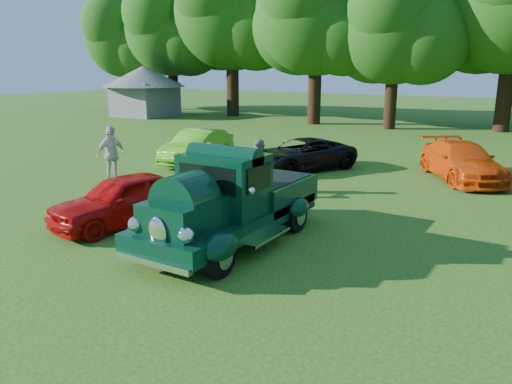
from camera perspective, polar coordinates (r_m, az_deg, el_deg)
The scene contains 11 objects.
ground at distance 11.35m, azimuth -5.23°, elevation -5.86°, with size 120.00×120.00×0.00m, color #1E4D12.
hero_pickup at distance 11.18m, azimuth -2.85°, elevation -1.35°, with size 2.44×5.24×2.05m.
red_convertible at distance 12.91m, azimuth -14.84°, elevation -0.81°, with size 1.51×3.76×1.28m, color #B50A07.
back_car_lime at distance 20.68m, azimuth -6.73°, elevation 5.20°, with size 1.43×4.09×1.35m, color #4BAC16.
back_car_black at distance 19.18m, azimuth 5.25°, elevation 4.30°, with size 1.98×4.30×1.20m, color black.
back_car_orange at distance 18.88m, azimuth 22.45°, elevation 3.28°, with size 1.82×4.48×1.30m, color #E44308.
spectator_pink at distance 15.14m, azimuth -5.29°, elevation 2.52°, with size 0.61×0.40×1.66m, color #D05657.
spectator_grey at distance 15.58m, azimuth 0.30°, elevation 2.95°, with size 0.82×0.64×1.68m, color gray.
spectator_white at distance 17.65m, azimuth -16.22°, elevation 4.15°, with size 1.14×0.47×1.94m, color beige.
gazebo at distance 41.00m, azimuth -12.65°, elevation 11.82°, with size 6.40×6.40×3.90m.
tree_line at distance 33.23m, azimuth 23.27°, elevation 18.79°, with size 64.74×10.43×12.29m.
Camera 1 is at (6.43, -8.51, 3.89)m, focal length 35.00 mm.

